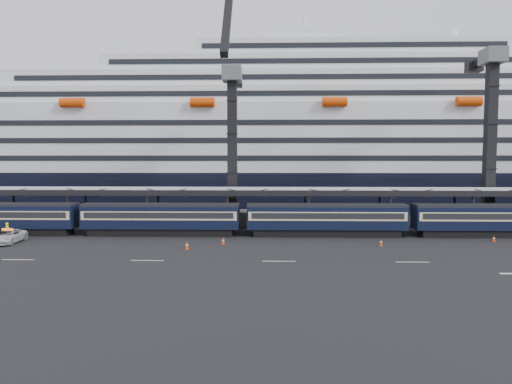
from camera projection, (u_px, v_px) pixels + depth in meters
ground at (420, 253)px, 44.85m from camera, size 260.00×260.00×0.00m
train at (354, 218)px, 54.79m from camera, size 133.05×3.00×4.05m
canopy at (385, 191)px, 58.44m from camera, size 130.00×6.25×5.53m
cruise_ship at (339, 144)px, 89.87m from camera, size 214.09×28.84×34.00m
crane_dark_near at (232, 140)px, 63.10m from camera, size 4.50×17.75×35.08m
crane_dark_mid at (492, 129)px, 61.04m from camera, size 4.50×18.24×39.64m
pickup_truck at (8, 237)px, 50.27m from camera, size 2.86×5.46×1.47m
worker at (7, 230)px, 53.19m from camera, size 0.82×0.71×1.89m
traffic_cone_b at (223, 241)px, 49.73m from camera, size 0.39×0.39×0.79m
traffic_cone_c at (187, 245)px, 46.84m from camera, size 0.41×0.41×0.83m
traffic_cone_d at (381, 242)px, 48.80m from camera, size 0.36×0.36×0.73m
traffic_cone_e at (494, 238)px, 51.24m from camera, size 0.36×0.36×0.71m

